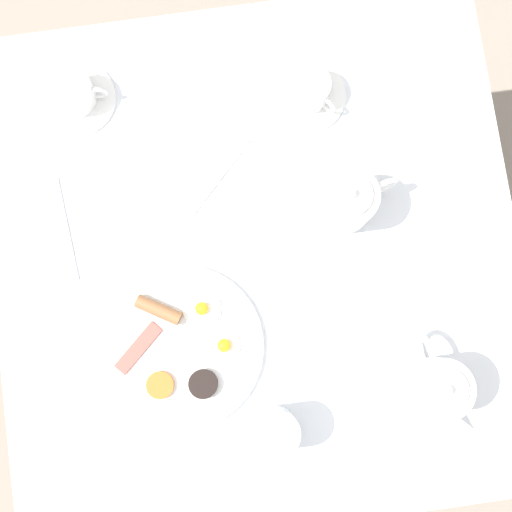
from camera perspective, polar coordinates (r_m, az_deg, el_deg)
The scene contains 12 objects.
ground_plane at distance 2.12m, azimuth 0.00°, elevation -2.63°, with size 8.00×8.00×0.00m, color gray.
table at distance 1.42m, azimuth 0.00°, elevation -0.48°, with size 1.00×1.00×0.78m.
breakfast_plate at distance 1.33m, azimuth -5.93°, elevation -7.17°, with size 0.30×0.30×0.04m.
teapot_near at distance 1.32m, azimuth 14.28°, elevation -10.11°, with size 0.11×0.20×0.14m.
teapot_far at distance 1.32m, azimuth 7.35°, elevation 4.42°, with size 0.20×0.11×0.14m.
teacup_with_saucer_left at distance 1.43m, azimuth -14.38°, elevation 12.41°, with size 0.15×0.15×0.07m.
teacup_with_saucer_right at distance 1.40m, azimuth 4.15°, elevation 13.06°, with size 0.15×0.15×0.07m.
water_glass_tall at distance 1.30m, azimuth 1.61°, elevation -13.84°, with size 0.08×0.08×0.10m.
fork_by_plate at distance 1.46m, azimuth 12.11°, elevation 13.97°, with size 0.18×0.04×0.00m.
knife_by_plate at distance 1.40m, azimuth -15.04°, elevation 2.11°, with size 0.03×0.20×0.00m.
spoon_for_tea at distance 1.41m, azimuth 15.77°, elevation 2.84°, with size 0.17×0.05×0.00m.
fork_spare at distance 1.37m, azimuth -2.90°, elevation 6.49°, with size 0.14×0.15×0.00m.
Camera 1 is at (0.02, 0.16, 2.11)m, focal length 50.00 mm.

